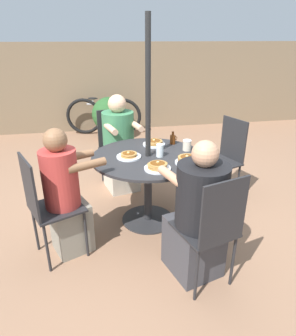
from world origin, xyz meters
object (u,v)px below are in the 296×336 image
syrup_bottle (173,139)px  diner_west (197,218)px  diner_east (120,148)px  drinking_glass_a (160,150)px  patio_chair_west (212,226)px  patio_chair_north (225,155)px  diner_south (66,198)px  pancake_plate_b (129,156)px  potted_shrub (109,116)px  patio_chair_east (115,143)px  patio_chair_south (46,203)px  pancake_plate_c (154,143)px  pancake_plate_d (188,160)px  pancake_plate_a (157,167)px  bicycle (104,116)px  patio_table (148,169)px  coffee_cup (187,145)px

syrup_bottle → diner_west: bearing=-94.7°
diner_east → drinking_glass_a: diner_east is taller
diner_east → patio_chair_west: bearing=91.3°
patio_chair_north → diner_south: 1.90m
pancake_plate_b → potted_shrub: (-0.01, 2.88, -0.32)m
diner_south → drinking_glass_a: bearing=85.1°
patio_chair_east → potted_shrub: bearing=-105.2°
patio_chair_west → patio_chair_south: bearing=138.9°
patio_chair_south → diner_south: 0.17m
patio_chair_east → pancake_plate_c: (0.37, -0.71, 0.21)m
diner_south → patio_chair_west: 1.26m
patio_chair_east → pancake_plate_d: 1.41m
patio_chair_west → diner_south: bearing=132.9°
pancake_plate_a → pancake_plate_c: pancake_plate_a is taller
pancake_plate_a → potted_shrub: pancake_plate_a is taller
pancake_plate_c → drinking_glass_a: 0.34m
diner_south → potted_shrub: 3.27m
diner_east → pancake_plate_c: bearing=107.3°
patio_chair_east → diner_south: 1.46m
patio_chair_south → drinking_glass_a: size_ratio=7.74×
drinking_glass_a → diner_west: bearing=-80.6°
patio_chair_east → diner_west: 1.90m
bicycle → diner_south: bearing=-87.0°
patio_chair_east → pancake_plate_d: bearing=100.5°
patio_chair_west → drinking_glass_a: 1.00m
pancake_plate_a → pancake_plate_d: size_ratio=1.00×
pancake_plate_b → diner_west: bearing=-62.1°
drinking_glass_a → patio_chair_north: bearing=23.3°
patio_table → pancake_plate_c: bearing=67.5°
pancake_plate_b → potted_shrub: 2.90m
coffee_cup → drinking_glass_a: (-0.31, -0.12, 0.01)m
patio_table → pancake_plate_b: (-0.19, -0.01, 0.16)m
patio_chair_east → pancake_plate_c: size_ratio=4.08×
coffee_cup → diner_south: bearing=-160.5°
patio_table → diner_east: bearing=103.8°
patio_chair_south → potted_shrub: size_ratio=1.21×
pancake_plate_c → diner_south: bearing=-144.8°
patio_chair_north → pancake_plate_d: patio_chair_north is taller
patio_chair_east → syrup_bottle: 0.95m
patio_chair_north → pancake_plate_b: patio_chair_north is taller
patio_chair_north → patio_chair_west: 1.50m
diner_south → pancake_plate_b: bearing=95.5°
patio_table → drinking_glass_a: size_ratio=8.90×
patio_chair_south → pancake_plate_d: (1.27, 0.16, 0.22)m
diner_south → diner_west: diner_south is taller
pancake_plate_a → coffee_cup: bearing=46.3°
syrup_bottle → bicycle: (-0.62, 2.95, -0.43)m
patio_chair_west → pancake_plate_c: bearing=81.2°
pancake_plate_a → potted_shrub: size_ratio=0.30×
diner_east → coffee_cup: size_ratio=11.02×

